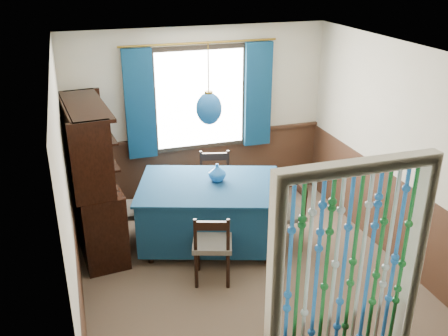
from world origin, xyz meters
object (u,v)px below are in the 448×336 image
object	(u,v)px
dining_table	(210,210)
pendant_lamp	(209,108)
vase_table	(217,173)
bowl_shelf	(96,161)
chair_near	(212,245)
chair_right	(288,214)
sideboard	(94,200)
chair_left	(127,210)
chair_far	(215,184)
vase_sideboard	(95,163)

from	to	relation	value
dining_table	pendant_lamp	distance (m)	1.29
vase_table	bowl_shelf	xyz separation A→B (m)	(-1.40, -0.04, 0.35)
vase_table	dining_table	bearing A→B (deg)	-145.49
chair_near	chair_right	size ratio (longest dim) A/B	1.00
bowl_shelf	pendant_lamp	bearing A→B (deg)	-2.03
sideboard	bowl_shelf	size ratio (longest dim) A/B	8.52
pendant_lamp	vase_table	size ratio (longest dim) A/B	4.63
dining_table	chair_left	size ratio (longest dim) A/B	2.19
dining_table	chair_near	distance (m)	0.77
chair_far	vase_sideboard	bearing A→B (deg)	14.08
chair_far	bowl_shelf	size ratio (longest dim) A/B	4.25
dining_table	bowl_shelf	distance (m)	1.51
chair_right	vase_sideboard	world-z (taller)	vase_sideboard
vase_sideboard	sideboard	bearing A→B (deg)	-102.92
chair_near	vase_table	size ratio (longest dim) A/B	4.28
chair_far	chair_left	xyz separation A→B (m)	(-1.24, -0.39, -0.00)
dining_table	chair_far	xyz separation A→B (m)	(0.26, 0.67, 0.01)
dining_table	chair_far	size ratio (longest dim) A/B	2.18
chair_far	pendant_lamp	xyz separation A→B (m)	(-0.26, -0.67, 1.28)
vase_sideboard	chair_near	bearing A→B (deg)	-52.28
pendant_lamp	bowl_shelf	xyz separation A→B (m)	(-1.28, 0.05, -0.49)
chair_near	chair_left	world-z (taller)	chair_left
dining_table	sideboard	world-z (taller)	sideboard
vase_sideboard	bowl_shelf	bearing A→B (deg)	-90.00
vase_table	vase_sideboard	world-z (taller)	vase_sideboard
chair_near	dining_table	bearing A→B (deg)	93.59
dining_table	chair_near	world-z (taller)	chair_near
chair_far	bowl_shelf	distance (m)	1.84
sideboard	bowl_shelf	world-z (taller)	sideboard
chair_left	chair_far	bearing A→B (deg)	118.72
chair_right	vase_table	xyz separation A→B (m)	(-0.76, 0.42, 0.46)
pendant_lamp	chair_near	bearing A→B (deg)	-104.32
sideboard	dining_table	bearing A→B (deg)	-22.31
dining_table	sideboard	distance (m)	1.41
chair_far	sideboard	world-z (taller)	sideboard
pendant_lamp	vase_table	bearing A→B (deg)	34.51
chair_right	bowl_shelf	distance (m)	2.34
dining_table	vase_table	xyz separation A→B (m)	(0.12, 0.08, 0.45)
chair_left	chair_near	bearing A→B (deg)	48.57
chair_left	vase_sideboard	xyz separation A→B (m)	(-0.31, 0.38, 0.51)
vase_sideboard	vase_table	bearing A→B (deg)	-22.63
vase_table	bowl_shelf	bearing A→B (deg)	-178.56
dining_table	vase_sideboard	bearing A→B (deg)	170.90
chair_far	chair_right	bearing A→B (deg)	135.14
pendant_lamp	vase_table	xyz separation A→B (m)	(0.12, 0.08, -0.84)
chair_far	sideboard	xyz separation A→B (m)	(-1.60, -0.27, 0.14)
chair_left	vase_table	world-z (taller)	vase_table
chair_right	vase_table	size ratio (longest dim) A/B	4.27
bowl_shelf	vase_sideboard	bearing A→B (deg)	90.00
dining_table	bowl_shelf	size ratio (longest dim) A/B	9.24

